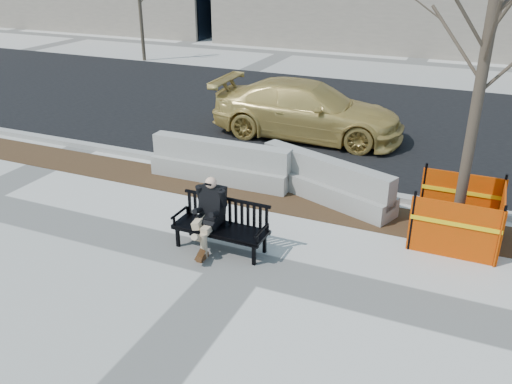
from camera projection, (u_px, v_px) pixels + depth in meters
ground at (242, 265)px, 8.85m from camera, size 120.00×120.00×0.00m
mulch_strip at (295, 202)px, 11.01m from camera, size 40.00×1.20×0.02m
asphalt_street at (365, 121)px, 16.18m from camera, size 60.00×10.40×0.01m
curb at (310, 183)px, 11.78m from camera, size 60.00×0.25×0.12m
bench at (221, 249)px, 9.32m from camera, size 1.68×0.63×0.89m
seated_man at (211, 245)px, 9.44m from camera, size 0.55×0.91×1.26m
tree_fence at (453, 239)px, 9.65m from camera, size 2.20×2.20×5.50m
sedan at (306, 136)px, 14.87m from camera, size 5.23×2.24×1.50m
jersey_barrier_left at (221, 180)px, 12.07m from camera, size 3.24×0.67×0.93m
jersey_barrier_right at (324, 198)px, 11.20m from camera, size 3.14×1.70×0.90m
far_tree_left at (145, 60)px, 24.91m from camera, size 2.10×2.10×4.76m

